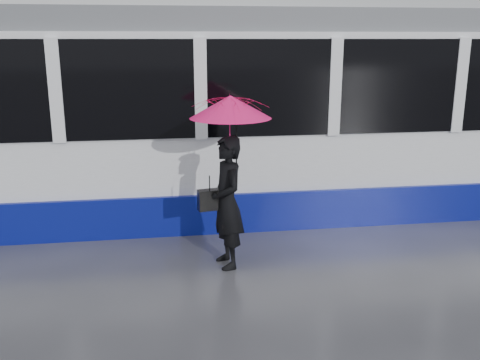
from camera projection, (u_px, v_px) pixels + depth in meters
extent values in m
plane|color=#2E2E34|center=(223.00, 267.00, 7.01)|extent=(90.00, 90.00, 0.00)
cube|color=#3F3D38|center=(210.00, 222.00, 8.71)|extent=(34.00, 0.07, 0.02)
cube|color=#3F3D38|center=(203.00, 197.00, 10.09)|extent=(34.00, 0.07, 0.02)
cube|color=white|center=(225.00, 123.00, 9.06)|extent=(24.00, 2.40, 2.95)
cube|color=navy|center=(226.00, 191.00, 9.37)|extent=(24.00, 2.56, 0.62)
cube|color=black|center=(225.00, 82.00, 8.89)|extent=(23.00, 2.48, 1.40)
cube|color=slate|center=(224.00, 21.00, 8.64)|extent=(23.60, 2.20, 0.35)
imported|color=black|center=(227.00, 203.00, 6.86)|extent=(0.53, 0.70, 1.73)
imported|color=#FF1551|center=(231.00, 129.00, 6.62)|extent=(1.11, 1.13, 0.87)
cone|color=#FF1551|center=(230.00, 107.00, 6.55)|extent=(1.20, 1.20, 0.28)
cylinder|color=black|center=(230.00, 93.00, 6.51)|extent=(0.01, 0.01, 0.06)
cylinder|color=black|center=(236.00, 154.00, 6.74)|extent=(0.02, 0.02, 0.76)
cube|color=black|center=(210.00, 200.00, 6.84)|extent=(0.33, 0.19, 0.27)
cylinder|color=black|center=(210.00, 183.00, 6.78)|extent=(0.01, 0.01, 0.18)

